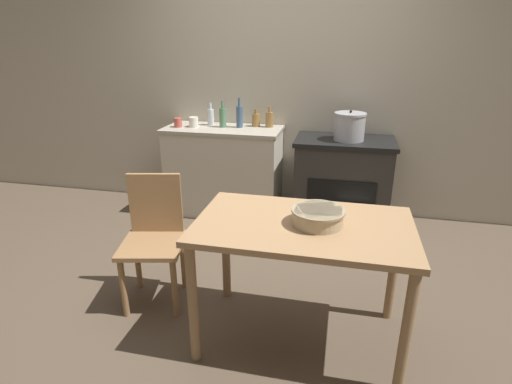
{
  "coord_description": "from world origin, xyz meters",
  "views": [
    {
      "loc": [
        0.64,
        -2.47,
        1.7
      ],
      "look_at": [
        0.0,
        0.41,
        0.58
      ],
      "focal_mm": 28.0,
      "sensor_mm": 36.0,
      "label": 1
    }
  ],
  "objects": [
    {
      "name": "mixing_bowl_large",
      "position": [
        0.54,
        -0.47,
        0.81
      ],
      "size": [
        0.29,
        0.29,
        0.09
      ],
      "color": "tan",
      "rests_on": "work_table"
    },
    {
      "name": "flour_sack",
      "position": [
        0.79,
        0.82,
        0.16
      ],
      "size": [
        0.3,
        0.21,
        0.31
      ],
      "primitive_type": "cube",
      "color": "beige",
      "rests_on": "ground_plane"
    },
    {
      "name": "stove",
      "position": [
        0.66,
        1.28,
        0.42
      ],
      "size": [
        0.92,
        0.58,
        0.84
      ],
      "color": "#2D2B28",
      "rests_on": "ground_plane"
    },
    {
      "name": "cup_mid_right",
      "position": [
        -0.97,
        1.21,
        0.94
      ],
      "size": [
        0.08,
        0.08,
        0.09
      ],
      "primitive_type": "cylinder",
      "color": "#B74C42",
      "rests_on": "counter_cabinet"
    },
    {
      "name": "chair",
      "position": [
        -0.56,
        -0.26,
        0.47
      ],
      "size": [
        0.48,
        0.48,
        0.87
      ],
      "rotation": [
        0.0,
        0.0,
        0.22
      ],
      "color": "#997047",
      "rests_on": "ground_plane"
    },
    {
      "name": "bottle_far_left",
      "position": [
        -0.69,
        1.38,
        0.98
      ],
      "size": [
        0.06,
        0.06,
        0.22
      ],
      "color": "silver",
      "rests_on": "counter_cabinet"
    },
    {
      "name": "counter_cabinet",
      "position": [
        -0.53,
        1.28,
        0.45
      ],
      "size": [
        1.16,
        0.56,
        0.9
      ],
      "color": "beige",
      "rests_on": "ground_plane"
    },
    {
      "name": "stock_pot",
      "position": [
        0.69,
        1.24,
        0.97
      ],
      "size": [
        0.29,
        0.29,
        0.27
      ],
      "color": "#A8A8AD",
      "rests_on": "stove"
    },
    {
      "name": "bottle_mid_left",
      "position": [
        -0.23,
        1.42,
        0.96
      ],
      "size": [
        0.08,
        0.08,
        0.17
      ],
      "color": "olive",
      "rests_on": "counter_cabinet"
    },
    {
      "name": "cup_center_right",
      "position": [
        -0.83,
        1.25,
        0.94
      ],
      "size": [
        0.09,
        0.09,
        0.1
      ],
      "primitive_type": "cylinder",
      "color": "silver",
      "rests_on": "counter_cabinet"
    },
    {
      "name": "wall_back",
      "position": [
        0.0,
        1.58,
        1.27
      ],
      "size": [
        8.0,
        0.07,
        2.55
      ],
      "color": "beige",
      "rests_on": "ground_plane"
    },
    {
      "name": "bottle_center_left",
      "position": [
        -0.37,
        1.33,
        1.01
      ],
      "size": [
        0.06,
        0.06,
        0.29
      ],
      "color": "#3D5675",
      "rests_on": "counter_cabinet"
    },
    {
      "name": "bottle_left",
      "position": [
        -0.54,
        1.31,
        1.0
      ],
      "size": [
        0.07,
        0.07,
        0.26
      ],
      "color": "#517F5B",
      "rests_on": "counter_cabinet"
    },
    {
      "name": "ground_plane",
      "position": [
        0.0,
        0.0,
        0.0
      ],
      "size": [
        14.0,
        14.0,
        0.0
      ],
      "primitive_type": "plane",
      "color": "brown"
    },
    {
      "name": "work_table",
      "position": [
        0.46,
        -0.47,
        0.66
      ],
      "size": [
        1.19,
        0.72,
        0.76
      ],
      "color": "#A87F56",
      "rests_on": "ground_plane"
    },
    {
      "name": "bottle_center",
      "position": [
        -0.09,
        1.41,
        0.97
      ],
      "size": [
        0.08,
        0.08,
        0.2
      ],
      "color": "olive",
      "rests_on": "counter_cabinet"
    }
  ]
}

